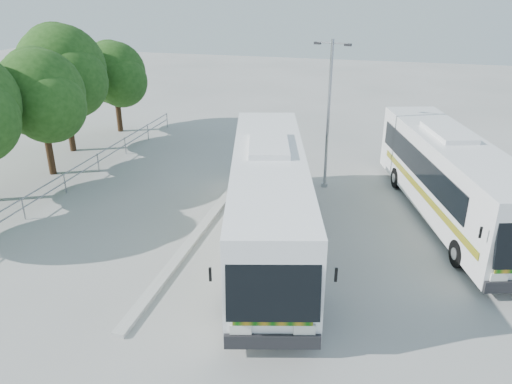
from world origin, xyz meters
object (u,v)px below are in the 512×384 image
(tree_far_c, at_px, (41,94))
(tree_far_d, at_px, (63,70))
(lamppost, at_px, (329,109))
(coach_adjacent, at_px, (452,177))
(tree_far_e, at_px, (115,73))
(coach_main, at_px, (269,197))

(tree_far_c, xyz_separation_m, tree_far_d, (-1.19, 3.70, 0.56))
(tree_far_d, relative_size, lamppost, 1.03)
(tree_far_d, distance_m, coach_adjacent, 21.46)
(tree_far_e, bearing_deg, tree_far_c, -86.46)
(tree_far_e, distance_m, lamppost, 15.95)
(lamppost, bearing_deg, tree_far_e, 168.89)
(tree_far_c, xyz_separation_m, lamppost, (14.12, 1.84, -0.34))
(tree_far_d, height_order, coach_main, tree_far_d)
(tree_far_e, relative_size, coach_main, 0.45)
(coach_adjacent, bearing_deg, tree_far_e, 140.23)
(tree_far_e, height_order, lamppost, lamppost)
(tree_far_e, relative_size, lamppost, 0.84)
(tree_far_c, relative_size, coach_main, 0.49)
(coach_adjacent, height_order, lamppost, lamppost)
(tree_far_d, xyz_separation_m, coach_main, (13.94, -8.28, -2.83))
(coach_main, bearing_deg, tree_far_c, 146.11)
(lamppost, bearing_deg, coach_adjacent, -9.51)
(tree_far_c, bearing_deg, tree_far_d, 107.83)
(tree_far_c, distance_m, tree_far_d, 3.93)
(tree_far_e, height_order, coach_adjacent, tree_far_e)
(tree_far_e, bearing_deg, tree_far_d, -98.63)
(coach_main, bearing_deg, coach_adjacent, 17.03)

